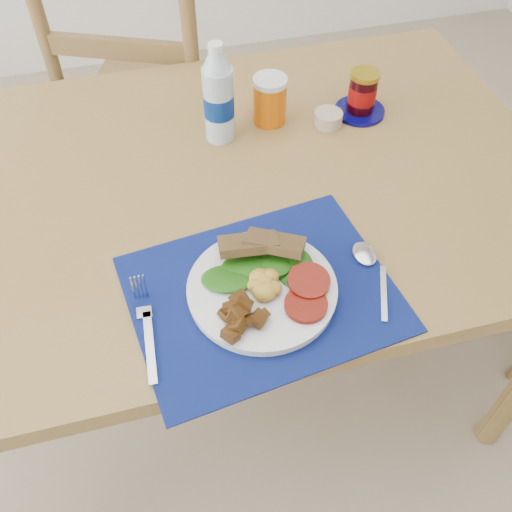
{
  "coord_description": "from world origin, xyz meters",
  "views": [
    {
      "loc": [
        -0.14,
        -0.65,
        1.53
      ],
      "look_at": [
        0.01,
        -0.06,
        0.8
      ],
      "focal_mm": 40.0,
      "sensor_mm": 36.0,
      "label": 1
    }
  ],
  "objects_px": {
    "chair_far": "(141,77)",
    "water_bottle": "(218,99)",
    "breakfast_plate": "(260,289)",
    "juice_glass": "(270,101)",
    "jam_on_saucer": "(362,95)"
  },
  "relations": [
    {
      "from": "chair_far",
      "to": "water_bottle",
      "type": "xyz_separation_m",
      "value": [
        0.13,
        -0.52,
        0.24
      ]
    },
    {
      "from": "chair_far",
      "to": "breakfast_plate",
      "type": "height_order",
      "value": "chair_far"
    },
    {
      "from": "breakfast_plate",
      "to": "juice_glass",
      "type": "relative_size",
      "value": 2.48
    },
    {
      "from": "breakfast_plate",
      "to": "jam_on_saucer",
      "type": "xyz_separation_m",
      "value": [
        0.35,
        0.44,
        0.02
      ]
    },
    {
      "from": "juice_glass",
      "to": "breakfast_plate",
      "type": "bearing_deg",
      "value": -107.44
    },
    {
      "from": "breakfast_plate",
      "to": "water_bottle",
      "type": "bearing_deg",
      "value": 100.83
    },
    {
      "from": "breakfast_plate",
      "to": "water_bottle",
      "type": "height_order",
      "value": "water_bottle"
    },
    {
      "from": "chair_far",
      "to": "breakfast_plate",
      "type": "xyz_separation_m",
      "value": [
        0.1,
        -0.96,
        0.17
      ]
    },
    {
      "from": "jam_on_saucer",
      "to": "chair_far",
      "type": "bearing_deg",
      "value": 131.67
    },
    {
      "from": "water_bottle",
      "to": "breakfast_plate",
      "type": "bearing_deg",
      "value": -93.71
    },
    {
      "from": "breakfast_plate",
      "to": "juice_glass",
      "type": "height_order",
      "value": "juice_glass"
    },
    {
      "from": "water_bottle",
      "to": "juice_glass",
      "type": "relative_size",
      "value": 2.18
    },
    {
      "from": "breakfast_plate",
      "to": "juice_glass",
      "type": "xyz_separation_m",
      "value": [
        0.15,
        0.47,
        0.03
      ]
    },
    {
      "from": "breakfast_plate",
      "to": "jam_on_saucer",
      "type": "relative_size",
      "value": 2.18
    },
    {
      "from": "juice_glass",
      "to": "jam_on_saucer",
      "type": "bearing_deg",
      "value": -6.49
    }
  ]
}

